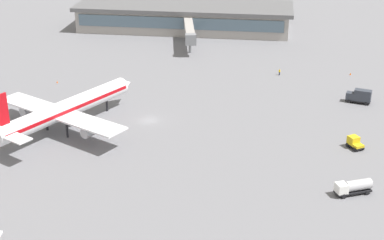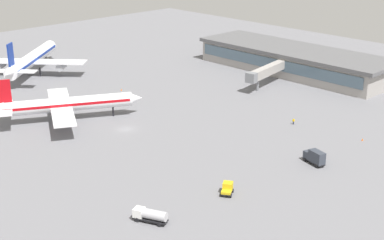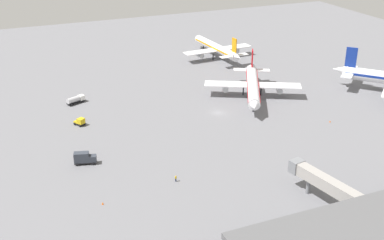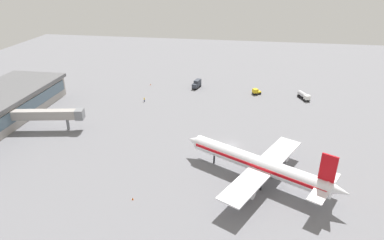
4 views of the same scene
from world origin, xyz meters
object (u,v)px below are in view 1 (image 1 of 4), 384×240
Objects in this scene: airplane_distant at (64,110)px; catering_truck at (359,96)px; baggage_tug at (355,142)px; safety_cone_near_gate at (350,74)px; fuel_truck at (353,187)px; ground_crew_worker at (279,72)px; safety_cone_mid_apron at (57,82)px.

catering_truck is (-62.77, -24.23, -2.87)m from airplane_distant.
baggage_tug is (3.76, 24.44, -0.54)m from catering_truck.
catering_truck is 9.84× the size of safety_cone_near_gate.
fuel_truck is at bearing 98.03° from catering_truck.
safety_cone_near_gate is at bearing -37.19° from baggage_tug.
airplane_distant is 60.82m from ground_crew_worker.
baggage_tug reaches higher than ground_crew_worker.
safety_cone_mid_apron is (68.73, -45.60, -1.09)m from fuel_truck.
safety_cone_near_gate is (-3.95, -44.60, -0.86)m from baggage_tug.
baggage_tug is 76.09m from safety_cone_mid_apron.
fuel_truck is 10.88× the size of safety_cone_near_gate.
ground_crew_worker is (14.73, -41.73, -0.31)m from baggage_tug.
safety_cone_near_gate is at bearing -167.19° from safety_cone_mid_apron.
baggage_tug is 2.24× the size of ground_crew_worker.
fuel_truck reaches higher than safety_cone_near_gate.
safety_cone_mid_apron is at bearing 51.25° from airplane_distant.
airplane_distant is 59.10m from baggage_tug.
fuel_truck is at bearing -80.04° from airplane_distant.
airplane_distant is at bearing 35.19° from safety_cone_near_gate.
catering_truck is at bearing 6.36° from ground_crew_worker.
safety_cone_near_gate and safety_cone_mid_apron have the same top height.
safety_cone_mid_apron is at bearing -57.70° from fuel_truck.
safety_cone_near_gate is (-0.19, -20.16, -1.40)m from catering_truck.
catering_truck reaches higher than ground_crew_worker.
airplane_distant is at bearing 113.51° from safety_cone_mid_apron.
baggage_tug is at bearing -62.45° from airplane_distant.
airplane_distant is at bearing 57.67° from baggage_tug.
catering_truck is at bearing -122.10° from fuel_truck.
baggage_tug is 44.78m from safety_cone_near_gate.
catering_truck is 74.75m from safety_cone_mid_apron.
fuel_truck reaches higher than baggage_tug.
baggage_tug reaches higher than safety_cone_mid_apron.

